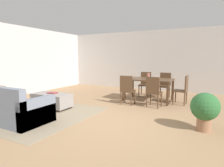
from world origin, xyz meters
name	(u,v)px	position (x,y,z in m)	size (l,w,h in m)	color
ground_plane	(102,120)	(0.00, 0.00, 0.00)	(10.80, 10.80, 0.00)	#9E7A56
wall_back	(158,60)	(0.00, 5.00, 1.35)	(9.00, 0.12, 2.70)	beige
wall_left	(0,61)	(-4.50, 0.50, 1.35)	(0.12, 11.00, 2.70)	beige
area_rug	(34,113)	(-1.90, -0.33, 0.00)	(3.00, 2.80, 0.01)	gray
couch	(8,108)	(-1.92, -1.01, 0.29)	(1.93, 0.94, 0.86)	slate
ottoman_table	(52,100)	(-1.87, 0.31, 0.25)	(1.14, 0.58, 0.43)	gray
dining_table	(148,81)	(0.33, 2.58, 0.67)	(1.60, 0.96, 0.76)	#513823
dining_chair_near_left	(127,88)	(-0.09, 1.72, 0.52)	(0.41, 0.41, 0.92)	#513823
dining_chair_near_right	(154,90)	(0.74, 1.74, 0.52)	(0.42, 0.42, 0.92)	#513823
dining_chair_far_left	(145,82)	(-0.04, 3.39, 0.52)	(0.42, 0.42, 0.92)	#513823
dining_chair_far_right	(165,84)	(0.70, 3.39, 0.52)	(0.41, 0.41, 0.92)	#513823
dining_chair_head_east	(183,88)	(1.46, 2.55, 0.52)	(0.42, 0.42, 0.92)	#513823
vase_centerpiece	(148,76)	(0.31, 2.60, 0.85)	(0.09, 0.09, 0.19)	#B26659
book_on_ottoman	(52,93)	(-1.85, 0.33, 0.45)	(0.26, 0.20, 0.03)	maroon
potted_plant	(205,108)	(2.15, 0.40, 0.46)	(0.56, 0.56, 0.78)	#996B4C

